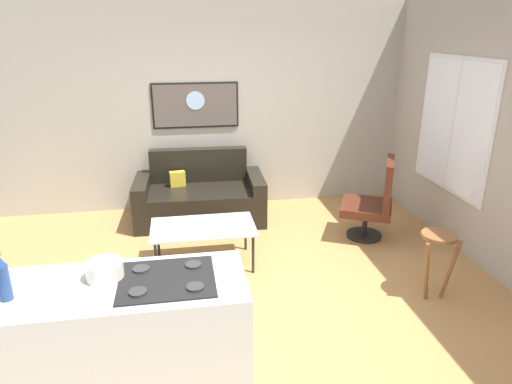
{
  "coord_description": "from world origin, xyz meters",
  "views": [
    {
      "loc": [
        -0.51,
        -3.8,
        2.43
      ],
      "look_at": [
        0.29,
        0.9,
        0.7
      ],
      "focal_mm": 32.03,
      "sensor_mm": 36.0,
      "label": 1
    }
  ],
  "objects": [
    {
      "name": "ground",
      "position": [
        0.0,
        0.0,
        -0.02
      ],
      "size": [
        6.4,
        6.4,
        0.04
      ],
      "primitive_type": "cube",
      "color": "#B18047"
    },
    {
      "name": "back_wall",
      "position": [
        0.0,
        2.42,
        1.4
      ],
      "size": [
        6.4,
        0.05,
        2.8
      ],
      "primitive_type": "cube",
      "color": "#A8A494",
      "rests_on": "ground"
    },
    {
      "name": "right_wall",
      "position": [
        2.62,
        0.3,
        1.4
      ],
      "size": [
        0.05,
        6.4,
        2.8
      ],
      "primitive_type": "cube",
      "color": "#A9A295",
      "rests_on": "ground"
    },
    {
      "name": "couch",
      "position": [
        -0.29,
        1.9,
        0.29
      ],
      "size": [
        1.69,
        0.92,
        0.89
      ],
      "color": "black",
      "rests_on": "ground"
    },
    {
      "name": "coffee_table",
      "position": [
        -0.32,
        0.63,
        0.42
      ],
      "size": [
        1.09,
        0.64,
        0.45
      ],
      "color": "silver",
      "rests_on": "ground"
    },
    {
      "name": "armchair",
      "position": [
        1.73,
        0.96,
        0.47
      ],
      "size": [
        0.78,
        0.8,
        0.99
      ],
      "color": "black",
      "rests_on": "ground"
    },
    {
      "name": "bar_stool",
      "position": [
        1.79,
        -0.35,
        0.5
      ],
      "size": [
        0.37,
        0.37,
        0.65
      ],
      "color": "brown",
      "rests_on": "ground"
    },
    {
      "name": "kitchen_counter",
      "position": [
        -0.92,
        -1.22,
        0.46
      ],
      "size": [
        1.56,
        0.67,
        0.94
      ],
      "color": "silver",
      "rests_on": "ground"
    },
    {
      "name": "soda_bottle",
      "position": [
        -1.56,
        -1.28,
        1.06
      ],
      "size": [
        0.08,
        0.08,
        0.32
      ],
      "color": "navy",
      "rests_on": "kitchen_counter"
    },
    {
      "name": "mixing_bowl",
      "position": [
        -1.02,
        -1.13,
        0.98
      ],
      "size": [
        0.23,
        0.23,
        0.12
      ],
      "color": "silver",
      "rests_on": "kitchen_counter"
    },
    {
      "name": "wall_painting",
      "position": [
        -0.28,
        2.38,
        1.44
      ],
      "size": [
        1.15,
        0.03,
        0.61
      ],
      "color": "black"
    },
    {
      "name": "window",
      "position": [
        2.59,
        0.9,
        1.37
      ],
      "size": [
        0.03,
        1.4,
        1.54
      ],
      "color": "silver"
    }
  ]
}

